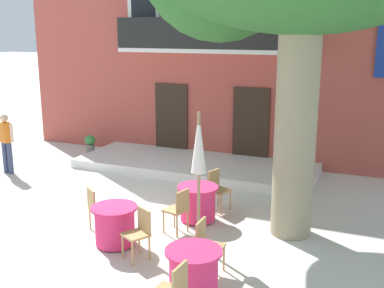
{
  "coord_description": "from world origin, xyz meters",
  "views": [
    {
      "loc": [
        5.52,
        -8.28,
        3.93
      ],
      "look_at": [
        1.3,
        1.69,
        1.3
      ],
      "focal_mm": 43.97,
      "sensor_mm": 36.0,
      "label": 1
    }
  ],
  "objects_px": {
    "cafe_table_middle": "(115,225)",
    "cafe_chair_middle_1": "(97,206)",
    "cafe_table_near_tree": "(194,273)",
    "cafe_chair_middle_0": "(139,231)",
    "cafe_chair_near_tree_1": "(207,243)",
    "cafe_chair_front_0": "(217,187)",
    "cafe_umbrella": "(199,161)",
    "ground_planter_left": "(90,144)",
    "cafe_chair_front_1": "(179,208)",
    "cafe_table_front": "(198,203)",
    "pedestrian_near_entrance": "(6,140)"
  },
  "relations": [
    {
      "from": "cafe_table_middle",
      "to": "cafe_chair_middle_1",
      "type": "bearing_deg",
      "value": 149.87
    },
    {
      "from": "cafe_table_near_tree",
      "to": "cafe_chair_middle_0",
      "type": "height_order",
      "value": "cafe_chair_middle_0"
    },
    {
      "from": "cafe_chair_middle_1",
      "to": "cafe_table_near_tree",
      "type": "bearing_deg",
      "value": -28.05
    },
    {
      "from": "cafe_chair_near_tree_1",
      "to": "cafe_chair_front_0",
      "type": "distance_m",
      "value": 2.83
    },
    {
      "from": "cafe_chair_middle_1",
      "to": "cafe_chair_front_0",
      "type": "xyz_separation_m",
      "value": [
        1.8,
        2.04,
        0.0
      ]
    },
    {
      "from": "cafe_chair_middle_0",
      "to": "cafe_chair_middle_1",
      "type": "height_order",
      "value": "same"
    },
    {
      "from": "cafe_umbrella",
      "to": "cafe_chair_middle_0",
      "type": "bearing_deg",
      "value": -133.67
    },
    {
      "from": "ground_planter_left",
      "to": "cafe_chair_middle_0",
      "type": "bearing_deg",
      "value": -48.7
    },
    {
      "from": "cafe_table_middle",
      "to": "cafe_chair_front_1",
      "type": "distance_m",
      "value": 1.29
    },
    {
      "from": "cafe_chair_middle_0",
      "to": "cafe_chair_near_tree_1",
      "type": "bearing_deg",
      "value": -0.04
    },
    {
      "from": "cafe_chair_front_0",
      "to": "cafe_umbrella",
      "type": "height_order",
      "value": "cafe_umbrella"
    },
    {
      "from": "cafe_chair_front_1",
      "to": "cafe_chair_middle_0",
      "type": "bearing_deg",
      "value": -98.69
    },
    {
      "from": "cafe_table_near_tree",
      "to": "cafe_umbrella",
      "type": "distance_m",
      "value": 2.1
    },
    {
      "from": "cafe_chair_front_1",
      "to": "cafe_table_middle",
      "type": "bearing_deg",
      "value": -133.32
    },
    {
      "from": "cafe_chair_middle_0",
      "to": "cafe_umbrella",
      "type": "height_order",
      "value": "cafe_umbrella"
    },
    {
      "from": "cafe_table_middle",
      "to": "cafe_chair_near_tree_1",
      "type": "bearing_deg",
      "value": -8.84
    },
    {
      "from": "cafe_chair_middle_1",
      "to": "cafe_chair_front_1",
      "type": "bearing_deg",
      "value": 19.88
    },
    {
      "from": "cafe_chair_middle_1",
      "to": "cafe_chair_front_0",
      "type": "height_order",
      "value": "same"
    },
    {
      "from": "cafe_chair_near_tree_1",
      "to": "cafe_umbrella",
      "type": "distance_m",
      "value": 1.48
    },
    {
      "from": "cafe_table_front",
      "to": "cafe_umbrella",
      "type": "bearing_deg",
      "value": -67.19
    },
    {
      "from": "cafe_table_middle",
      "to": "ground_planter_left",
      "type": "bearing_deg",
      "value": 128.63
    },
    {
      "from": "cafe_table_middle",
      "to": "cafe_table_front",
      "type": "distance_m",
      "value": 1.95
    },
    {
      "from": "cafe_table_near_tree",
      "to": "ground_planter_left",
      "type": "height_order",
      "value": "cafe_table_near_tree"
    },
    {
      "from": "cafe_chair_middle_1",
      "to": "cafe_umbrella",
      "type": "distance_m",
      "value": 2.41
    },
    {
      "from": "cafe_table_near_tree",
      "to": "cafe_chair_middle_0",
      "type": "bearing_deg",
      "value": 150.8
    },
    {
      "from": "cafe_chair_near_tree_1",
      "to": "cafe_table_front",
      "type": "height_order",
      "value": "cafe_chair_near_tree_1"
    },
    {
      "from": "cafe_chair_middle_1",
      "to": "cafe_umbrella",
      "type": "relative_size",
      "value": 0.36
    },
    {
      "from": "cafe_table_middle",
      "to": "cafe_table_near_tree",
      "type": "bearing_deg",
      "value": -27.37
    },
    {
      "from": "cafe_chair_middle_0",
      "to": "ground_planter_left",
      "type": "bearing_deg",
      "value": 131.3
    },
    {
      "from": "cafe_table_middle",
      "to": "pedestrian_near_entrance",
      "type": "xyz_separation_m",
      "value": [
        -5.21,
        2.73,
        0.56
      ]
    },
    {
      "from": "cafe_table_front",
      "to": "cafe_chair_front_1",
      "type": "xyz_separation_m",
      "value": [
        -0.11,
        -0.75,
        0.14
      ]
    },
    {
      "from": "cafe_chair_front_0",
      "to": "cafe_umbrella",
      "type": "relative_size",
      "value": 0.36
    },
    {
      "from": "ground_planter_left",
      "to": "cafe_chair_near_tree_1",
      "type": "bearing_deg",
      "value": -42.25
    },
    {
      "from": "cafe_chair_near_tree_1",
      "to": "pedestrian_near_entrance",
      "type": "xyz_separation_m",
      "value": [
        -7.16,
        3.04,
        0.43
      ]
    },
    {
      "from": "cafe_chair_middle_1",
      "to": "pedestrian_near_entrance",
      "type": "relative_size",
      "value": 0.54
    },
    {
      "from": "cafe_chair_front_1",
      "to": "cafe_umbrella",
      "type": "relative_size",
      "value": 0.36
    },
    {
      "from": "cafe_table_front",
      "to": "cafe_chair_front_1",
      "type": "height_order",
      "value": "cafe_chair_front_1"
    },
    {
      "from": "cafe_chair_front_0",
      "to": "ground_planter_left",
      "type": "height_order",
      "value": "cafe_chair_front_0"
    },
    {
      "from": "cafe_chair_near_tree_1",
      "to": "cafe_table_middle",
      "type": "bearing_deg",
      "value": 171.16
    },
    {
      "from": "cafe_table_front",
      "to": "ground_planter_left",
      "type": "bearing_deg",
      "value": 145.06
    },
    {
      "from": "cafe_table_near_tree",
      "to": "cafe_chair_middle_1",
      "type": "relative_size",
      "value": 0.95
    },
    {
      "from": "cafe_table_front",
      "to": "ground_planter_left",
      "type": "relative_size",
      "value": 1.36
    },
    {
      "from": "cafe_chair_middle_0",
      "to": "cafe_chair_front_0",
      "type": "distance_m",
      "value": 2.76
    },
    {
      "from": "cafe_table_near_tree",
      "to": "cafe_table_middle",
      "type": "height_order",
      "value": "same"
    },
    {
      "from": "cafe_table_middle",
      "to": "ground_planter_left",
      "type": "distance_m",
      "value": 6.86
    },
    {
      "from": "cafe_chair_middle_1",
      "to": "ground_planter_left",
      "type": "height_order",
      "value": "cafe_chair_middle_1"
    },
    {
      "from": "cafe_table_middle",
      "to": "cafe_umbrella",
      "type": "xyz_separation_m",
      "value": [
        1.47,
        0.52,
        1.27
      ]
    },
    {
      "from": "cafe_table_near_tree",
      "to": "ground_planter_left",
      "type": "bearing_deg",
      "value": 134.57
    },
    {
      "from": "cafe_umbrella",
      "to": "ground_planter_left",
      "type": "relative_size",
      "value": 4.01
    },
    {
      "from": "cafe_table_near_tree",
      "to": "cafe_umbrella",
      "type": "relative_size",
      "value": 0.34
    }
  ]
}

